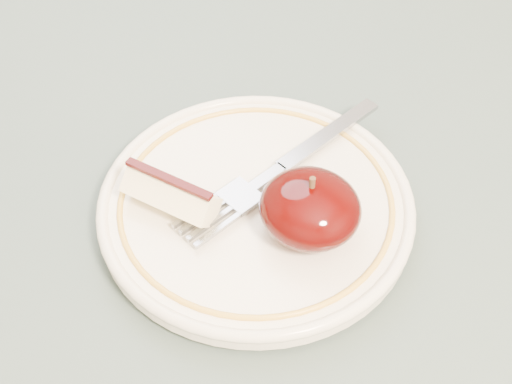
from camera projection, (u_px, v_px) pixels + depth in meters
The scene contains 5 objects.
table at pixel (304, 298), 0.58m from camera, with size 0.90×0.90×0.75m.
plate at pixel (256, 205), 0.51m from camera, with size 0.23×0.23×0.02m.
apple_half at pixel (310, 208), 0.47m from camera, with size 0.07×0.07×0.05m.
apple_wedge at pixel (171, 194), 0.49m from camera, with size 0.07×0.03×0.03m.
fork at pixel (280, 169), 0.52m from camera, with size 0.08×0.19×0.00m.
Camera 1 is at (0.12, -0.30, 1.15)m, focal length 50.00 mm.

